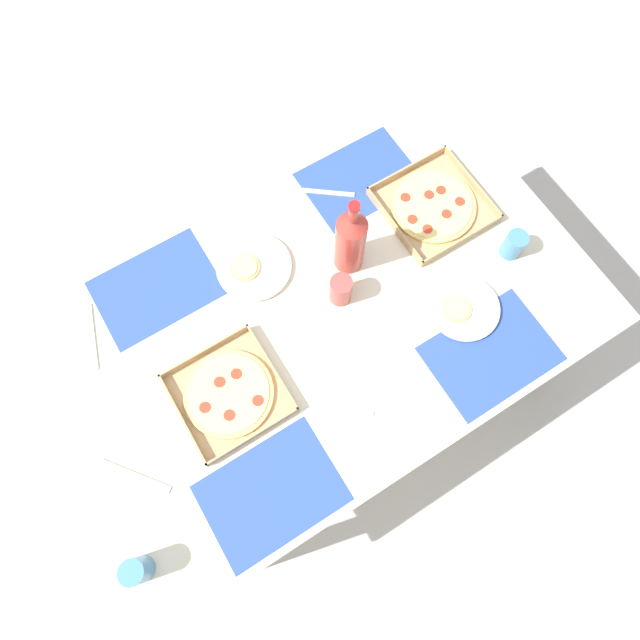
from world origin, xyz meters
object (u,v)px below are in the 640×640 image
Objects in this scene: plate_near_left at (253,267)px; plate_near_right at (463,308)px; pizza_box_center at (229,394)px; soda_bottle at (350,241)px; cup_spare at (514,245)px; cup_red at (137,571)px; pizza_box_edge_far at (433,206)px; cup_clear_left at (341,290)px.

plate_near_left and plate_near_right have the same top height.
plate_near_left is (-0.25, -0.31, -0.00)m from pizza_box_center.
soda_bottle is 0.51m from cup_spare.
plate_near_left is 0.32m from soda_bottle.
cup_red reaches higher than pizza_box_center.
plate_near_right is (-0.47, 0.45, 0.00)m from plate_near_left.
cup_spare is at bearing 176.33° from pizza_box_center.
pizza_box_edge_far is 0.96× the size of soda_bottle.
cup_clear_left is at bearing 128.94° from plate_near_left.
plate_near_right is 1.99× the size of cup_clear_left.
cup_clear_left is at bearing 13.99° from pizza_box_edge_far.
cup_clear_left is (-0.43, -0.09, 0.04)m from pizza_box_center.
pizza_box_edge_far reaches higher than plate_near_right.
plate_near_left is 0.88m from cup_red.
cup_red reaches higher than cup_spare.
plate_near_right is 0.25m from cup_spare.
cup_clear_left reaches higher than plate_near_right.
cup_red is (0.40, 0.28, 0.04)m from pizza_box_center.
plate_near_right is at bearing 122.92° from soda_bottle.
pizza_box_edge_far reaches higher than plate_near_left.
cup_spare is at bearing 164.29° from cup_clear_left.
soda_bottle is (-0.26, 0.13, 0.12)m from plate_near_left.
soda_bottle is 0.15m from cup_clear_left.
pizza_box_edge_far is at bearing -167.26° from pizza_box_center.
cup_spare is (-0.11, 0.25, 0.03)m from pizza_box_edge_far.
cup_spare is (-0.95, 0.06, 0.03)m from pizza_box_center.
plate_near_right is at bearing 68.96° from pizza_box_edge_far.
cup_clear_left is at bearing -156.10° from cup_red.
pizza_box_center is 2.86× the size of cup_red.
cup_clear_left reaches higher than plate_near_left.
cup_clear_left is at bearing -168.49° from pizza_box_center.
cup_spare is (-0.53, 0.15, -0.01)m from cup_clear_left.
plate_near_right is 0.66× the size of soda_bottle.
pizza_box_center is 3.15× the size of cup_spare.
plate_near_right is (0.13, 0.33, -0.00)m from pizza_box_edge_far.
cup_red is at bearing 41.89° from plate_near_left.
pizza_box_edge_far is at bearing 169.00° from plate_near_left.
plate_near_left is at bearing -138.11° from cup_red.
cup_red reaches higher than pizza_box_edge_far.
pizza_box_center is 0.94× the size of pizza_box_edge_far.
soda_bottle is (0.33, 0.02, 0.12)m from pizza_box_edge_far.
soda_bottle reaches higher than plate_near_left.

